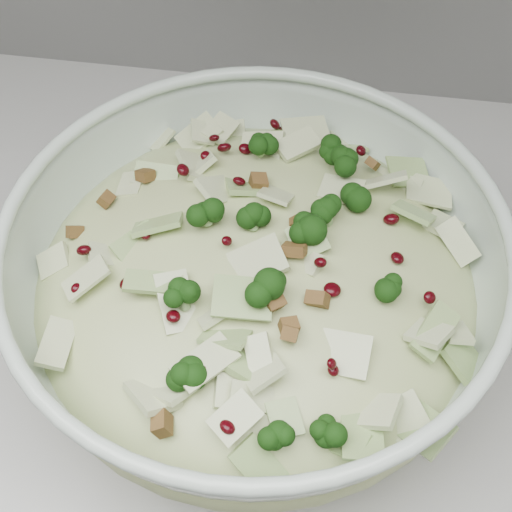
{
  "coord_description": "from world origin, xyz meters",
  "views": [
    {
      "loc": [
        -0.08,
        1.27,
        1.46
      ],
      "look_at": [
        -0.13,
        1.61,
        1.01
      ],
      "focal_mm": 50.0,
      "sensor_mm": 36.0,
      "label": 1
    }
  ],
  "objects": [
    {
      "name": "salad",
      "position": [
        -0.13,
        1.6,
        1.01
      ],
      "size": [
        0.5,
        0.5,
        0.16
      ],
      "rotation": [
        0.0,
        0.0,
        -0.54
      ],
      "color": "#B3BC80",
      "rests_on": "mixing_bowl"
    },
    {
      "name": "counter",
      "position": [
        0.0,
        1.7,
        0.45
      ],
      "size": [
        3.6,
        0.6,
        0.9
      ],
      "primitive_type": "cube",
      "color": "#ADADA8",
      "rests_on": "floor"
    },
    {
      "name": "mixing_bowl",
      "position": [
        -0.13,
        1.6,
        0.98
      ],
      "size": [
        0.51,
        0.51,
        0.16
      ],
      "rotation": [
        0.0,
        0.0,
        -0.36
      ],
      "color": "#B7CABA",
      "rests_on": "counter"
    }
  ]
}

